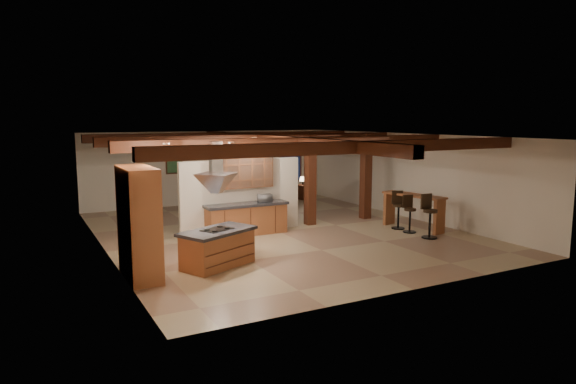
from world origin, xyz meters
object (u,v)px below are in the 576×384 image
at_px(kitchen_island, 218,248).
at_px(bar_counter, 413,206).
at_px(sofa, 274,194).
at_px(dining_table, 255,206).

xyz_separation_m(kitchen_island, bar_counter, (6.76, 0.97, 0.29)).
bearing_deg(bar_counter, kitchen_island, -171.83).
distance_m(sofa, bar_counter, 7.24).
relative_size(sofa, bar_counter, 0.86).
relative_size(dining_table, bar_counter, 0.84).
bearing_deg(dining_table, sofa, 53.00).
xyz_separation_m(kitchen_island, dining_table, (3.44, 5.49, -0.13)).
bearing_deg(sofa, bar_counter, 99.14).
relative_size(dining_table, sofa, 0.98).
bearing_deg(kitchen_island, dining_table, 57.95).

